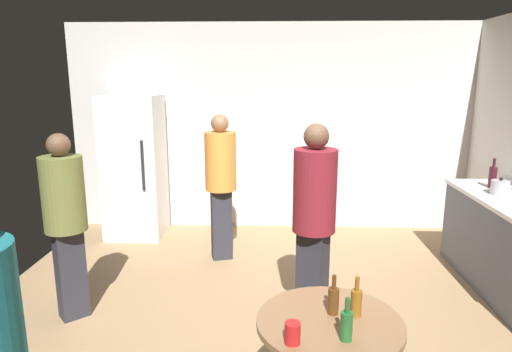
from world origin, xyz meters
TOP-DOWN VIEW (x-y plane):
  - ground_plane at (0.00, 0.00)m, footprint 5.20×5.20m
  - wall_back at (0.00, 2.63)m, footprint 5.32×0.06m
  - refrigerator at (-1.74, 2.20)m, footprint 0.70×0.68m
  - kettle at (2.23, 0.99)m, footprint 0.24×0.17m
  - wine_bottle_on_counter at (2.28, 1.26)m, footprint 0.08×0.08m
  - foreground_table at (0.34, -1.09)m, footprint 0.80×0.80m
  - beer_bottle_amber at (0.48, -1.04)m, footprint 0.06×0.06m
  - beer_bottle_brown at (0.36, -1.02)m, footprint 0.06×0.06m
  - beer_bottle_green at (0.39, -1.27)m, footprint 0.06×0.06m
  - plastic_cup_red at (0.12, -1.31)m, footprint 0.08×0.08m
  - person_in_maroon_shirt at (0.35, 0.09)m, footprint 0.47×0.47m
  - person_in_orange_shirt at (-0.55, 1.47)m, footprint 0.42×0.42m
  - person_in_olive_shirt at (-1.68, 0.15)m, footprint 0.48×0.48m

SIDE VIEW (x-z plane):
  - ground_plane at x=0.00m, z-range -0.10..0.00m
  - foreground_table at x=0.34m, z-range 0.26..1.00m
  - plastic_cup_red at x=0.12m, z-range 0.73..0.85m
  - beer_bottle_amber at x=0.48m, z-range 0.70..0.93m
  - beer_bottle_brown at x=0.36m, z-range 0.70..0.93m
  - beer_bottle_green at x=0.39m, z-range 0.70..0.93m
  - refrigerator at x=-1.74m, z-range 0.00..1.80m
  - person_in_olive_shirt at x=-1.68m, z-range 0.13..1.72m
  - person_in_orange_shirt at x=-0.55m, z-range 0.14..1.77m
  - kettle at x=2.23m, z-range 0.88..1.06m
  - person_in_maroon_shirt at x=0.35m, z-range 0.14..1.82m
  - wine_bottle_on_counter at x=2.28m, z-range 0.86..1.17m
  - wall_back at x=0.00m, z-range 0.00..2.70m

